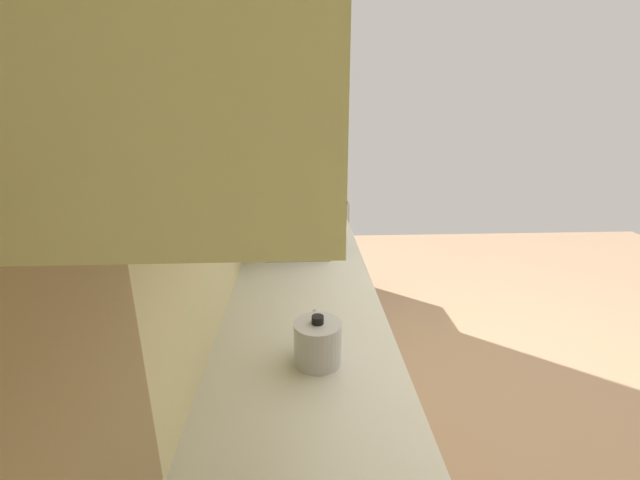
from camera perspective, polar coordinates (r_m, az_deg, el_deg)
ground_plane at (r=2.75m, az=25.78°, el=-21.27°), size 6.57×6.57×0.00m
wall_back at (r=1.86m, az=-14.02°, el=9.56°), size 4.23×0.12×2.81m
counter_run at (r=1.89m, az=-2.24°, el=-21.76°), size 3.35×0.63×0.92m
upper_cabinets at (r=1.45m, az=-8.87°, el=26.91°), size 2.26×0.33×0.66m
window_back_wall at (r=0.57m, az=-35.52°, el=-22.60°), size 0.55×0.02×0.71m
oven_range at (r=3.64m, az=-1.93°, el=-0.62°), size 0.65×0.69×1.10m
microwave at (r=2.23m, az=-3.07°, el=2.36°), size 0.44×0.34×0.28m
bowl at (r=2.74m, az=-1.68°, el=3.35°), size 0.15×0.15×0.07m
kettle at (r=1.29m, az=-0.32°, el=-14.04°), size 0.20×0.15×0.16m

